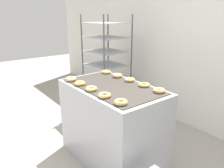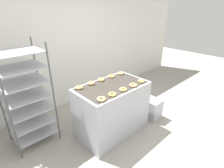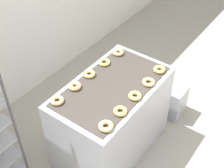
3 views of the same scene
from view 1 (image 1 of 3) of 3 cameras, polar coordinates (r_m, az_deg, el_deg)
The scene contains 13 objects.
wall_back at distance 3.45m, azimuth 20.79°, elevation 11.63°, with size 8.00×0.05×2.80m.
fryer_machine at distance 2.60m, azimuth -0.00°, elevation -10.41°, with size 1.23×0.72×0.95m.
baking_rack_cart at distance 3.75m, azimuth -1.47°, elevation 4.92°, with size 0.67×0.58×1.70m.
donut_near_leftmost at distance 2.64m, azimuth -10.68°, elevation 1.32°, with size 0.13×0.13×0.04m, color #DBB470.
donut_near_left at distance 2.47m, azimuth -8.37°, elevation 0.20°, with size 0.12×0.12×0.04m, color #E9B359.
donut_near_center at distance 2.27m, azimuth -5.41°, elevation -1.22°, with size 0.12×0.12×0.04m, color #DDB45E.
donut_near_right at distance 2.09m, azimuth -1.96°, elevation -2.93°, with size 0.12×0.12×0.04m, color #E8B06E.
donut_near_rightmost at distance 1.93m, azimuth 2.33°, elevation -4.74°, with size 0.12×0.12×0.04m, color tan.
donut_far_leftmost at distance 2.92m, azimuth -1.49°, elevation 3.18°, with size 0.12×0.12×0.04m, color tan.
donut_far_left at distance 2.74m, azimuth 1.44°, elevation 2.24°, with size 0.12×0.12×0.04m, color #E7A86C.
donut_far_center at distance 2.58m, azimuth 4.63°, elevation 1.15°, with size 0.12×0.12×0.04m, color #DCBB6B.
donut_far_right at distance 2.42m, azimuth 8.38°, elevation -0.20°, with size 0.12×0.12×0.04m, color #E4B860.
donut_far_rightmost at distance 2.26m, azimuth 12.21°, elevation -1.64°, with size 0.12×0.12×0.04m, color #ECAB6C.
Camera 1 is at (1.82, -0.79, 1.71)m, focal length 35.00 mm.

